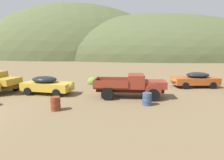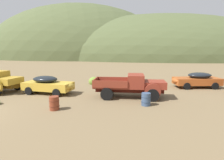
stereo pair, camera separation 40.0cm
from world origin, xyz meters
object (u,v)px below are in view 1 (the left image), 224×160
car_faded_yellow (49,85)px  oil_drum_foreground (55,104)px  truck_rust_red (135,85)px  car_oxide_orange (194,79)px  oil_drum_by_truck (147,99)px

car_faded_yellow → oil_drum_foreground: bearing=-52.9°
car_faded_yellow → truck_rust_red: truck_rust_red is taller
oil_drum_foreground → car_oxide_orange: bearing=38.5°
truck_rust_red → oil_drum_by_truck: size_ratio=6.47×
car_oxide_orange → oil_drum_by_truck: size_ratio=5.59×
car_oxide_orange → oil_drum_by_truck: (-5.16, -6.89, -0.37)m
oil_drum_by_truck → oil_drum_foreground: size_ratio=1.00×
car_oxide_orange → truck_rust_red: bearing=28.5°
car_oxide_orange → oil_drum_by_truck: bearing=42.6°
truck_rust_red → car_oxide_orange: truck_rust_red is taller
car_oxide_orange → oil_drum_foreground: car_oxide_orange is taller
truck_rust_red → car_oxide_orange: bearing=36.3°
truck_rust_red → oil_drum_foreground: 6.36m
car_oxide_orange → oil_drum_foreground: size_ratio=5.59×
truck_rust_red → oil_drum_foreground: bearing=-144.8°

